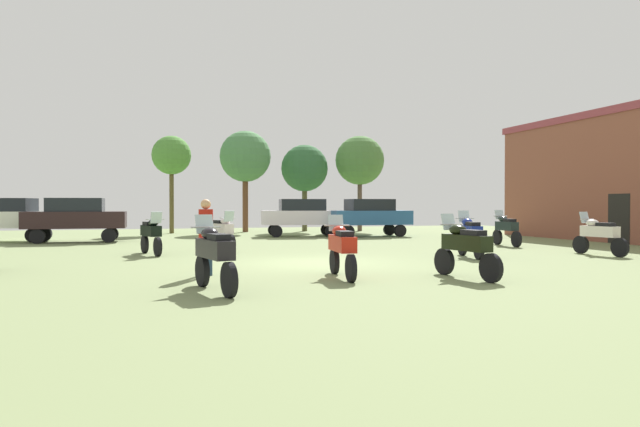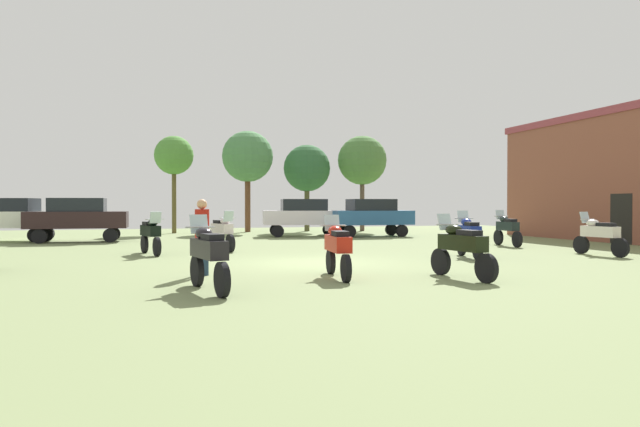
# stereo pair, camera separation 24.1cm
# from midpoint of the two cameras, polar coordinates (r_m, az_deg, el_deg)

# --- Properties ---
(ground_plane) EXTENTS (44.00, 52.00, 0.02)m
(ground_plane) POSITION_cam_midpoint_polar(r_m,az_deg,el_deg) (16.64, -0.99, -4.99)
(ground_plane) COLOR #748353
(motorcycle_1) EXTENTS (0.62, 2.14, 1.48)m
(motorcycle_1) POSITION_cam_midpoint_polar(r_m,az_deg,el_deg) (24.67, 17.85, -1.42)
(motorcycle_1) COLOR black
(motorcycle_1) RESTS_ON ground
(motorcycle_3) EXTENTS (0.79, 2.13, 1.47)m
(motorcycle_3) POSITION_cam_midpoint_polar(r_m,az_deg,el_deg) (20.16, -16.84, -1.92)
(motorcycle_3) COLOR black
(motorcycle_3) RESTS_ON ground
(motorcycle_4) EXTENTS (0.73, 2.27, 1.49)m
(motorcycle_4) POSITION_cam_midpoint_polar(r_m,az_deg,el_deg) (11.30, -11.12, -3.98)
(motorcycle_4) COLOR black
(motorcycle_4) RESTS_ON ground
(motorcycle_5) EXTENTS (0.67, 2.25, 1.48)m
(motorcycle_5) POSITION_cam_midpoint_polar(r_m,az_deg,el_deg) (13.47, 13.84, -3.24)
(motorcycle_5) COLOR black
(motorcycle_5) RESTS_ON ground
(motorcycle_6) EXTENTS (0.80, 2.09, 1.48)m
(motorcycle_6) POSITION_cam_midpoint_polar(r_m,az_deg,el_deg) (21.14, -10.04, -1.76)
(motorcycle_6) COLOR black
(motorcycle_6) RESTS_ON ground
(motorcycle_7) EXTENTS (0.62, 2.20, 1.45)m
(motorcycle_7) POSITION_cam_midpoint_polar(r_m,az_deg,el_deg) (13.22, 1.68, -3.36)
(motorcycle_7) COLOR black
(motorcycle_7) RESTS_ON ground
(motorcycle_8) EXTENTS (0.72, 2.15, 1.50)m
(motorcycle_8) POSITION_cam_midpoint_polar(r_m,az_deg,el_deg) (18.93, 14.40, -2.05)
(motorcycle_8) COLOR black
(motorcycle_8) RESTS_ON ground
(motorcycle_9) EXTENTS (0.62, 2.17, 1.45)m
(motorcycle_9) POSITION_cam_midpoint_polar(r_m,az_deg,el_deg) (21.21, 25.80, -1.85)
(motorcycle_9) COLOR black
(motorcycle_9) RESTS_ON ground
(car_1) EXTENTS (4.56, 2.56, 2.00)m
(car_1) POSITION_cam_midpoint_polar(r_m,az_deg,el_deg) (30.01, -29.11, -0.24)
(car_1) COLOR black
(car_1) RESTS_ON ground
(car_2) EXTENTS (4.34, 1.90, 2.00)m
(car_2) POSITION_cam_midpoint_polar(r_m,az_deg,el_deg) (28.11, -23.44, -0.27)
(car_2) COLOR black
(car_2) RESTS_ON ground
(car_3) EXTENTS (4.50, 2.34, 2.00)m
(car_3) POSITION_cam_midpoint_polar(r_m,az_deg,el_deg) (30.61, -2.02, -0.11)
(car_3) COLOR black
(car_3) RESTS_ON ground
(car_4) EXTENTS (4.31, 1.83, 2.00)m
(car_4) POSITION_cam_midpoint_polar(r_m,az_deg,el_deg) (30.61, 4.74, -0.11)
(car_4) COLOR black
(car_4) RESTS_ON ground
(person_1) EXTENTS (0.44, 0.44, 1.82)m
(person_1) POSITION_cam_midpoint_polar(r_m,az_deg,el_deg) (13.88, -11.82, -1.69)
(person_1) COLOR #21364C
(person_1) RESTS_ON ground
(tree_1) EXTENTS (2.30, 2.30, 5.80)m
(tree_1) POSITION_cam_midpoint_polar(r_m,az_deg,el_deg) (35.20, -14.81, 5.56)
(tree_1) COLOR brown
(tree_1) RESTS_ON ground
(tree_2) EXTENTS (3.17, 3.17, 6.17)m
(tree_2) POSITION_cam_midpoint_polar(r_m,az_deg,el_deg) (37.26, 3.81, 5.28)
(tree_2) COLOR brown
(tree_2) RESTS_ON ground
(tree_3) EXTENTS (3.18, 3.18, 6.31)m
(tree_3) POSITION_cam_midpoint_polar(r_m,az_deg,el_deg) (36.04, -7.67, 5.61)
(tree_3) COLOR brown
(tree_3) RESTS_ON ground
(tree_5) EXTENTS (3.00, 3.00, 5.56)m
(tree_5) POSITION_cam_midpoint_polar(r_m,az_deg,el_deg) (36.81, -1.74, 4.50)
(tree_5) COLOR #4D4A2B
(tree_5) RESTS_ON ground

